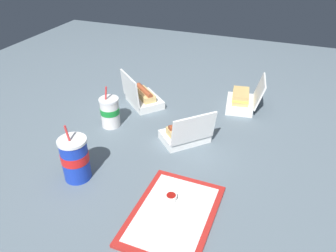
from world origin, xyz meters
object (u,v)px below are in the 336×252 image
(food_tray, at_px, (173,214))
(clamshell_sandwich_center, at_px, (242,100))
(clamshell_hotdog_right, at_px, (143,97))
(soda_cup_left, at_px, (75,158))
(ketchup_cup, at_px, (171,198))
(plastic_fork, at_px, (195,204))
(clamshell_hotdog_left, at_px, (186,133))
(soda_cup_back, at_px, (110,112))

(food_tray, distance_m, clamshell_sandwich_center, 0.82)
(food_tray, xyz_separation_m, clamshell_hotdog_right, (-0.66, -0.41, 0.03))
(soda_cup_left, bearing_deg, food_tray, 82.61)
(clamshell_sandwich_center, bearing_deg, ketchup_cup, -7.54)
(ketchup_cup, height_order, soda_cup_left, soda_cup_left)
(food_tray, bearing_deg, plastic_fork, 138.27)
(plastic_fork, relative_size, soda_cup_left, 0.48)
(clamshell_hotdog_right, distance_m, soda_cup_left, 0.61)
(food_tray, height_order, clamshell_hotdog_left, clamshell_hotdog_left)
(food_tray, bearing_deg, clamshell_hotdog_left, -166.75)
(plastic_fork, distance_m, clamshell_hotdog_right, 0.76)
(plastic_fork, xyz_separation_m, clamshell_hotdog_right, (-0.60, -0.47, 0.03))
(clamshell_sandwich_center, height_order, clamshell_hotdog_left, clamshell_hotdog_left)
(clamshell_hotdog_right, bearing_deg, clamshell_sandwich_center, 107.02)
(ketchup_cup, height_order, clamshell_sandwich_center, clamshell_sandwich_center)
(plastic_fork, distance_m, soda_cup_back, 0.64)
(ketchup_cup, relative_size, plastic_fork, 0.36)
(clamshell_hotdog_right, bearing_deg, food_tray, 32.03)
(ketchup_cup, relative_size, soda_cup_left, 0.17)
(food_tray, xyz_separation_m, clamshell_sandwich_center, (-0.81, 0.07, 0.04))
(soda_cup_back, height_order, soda_cup_left, soda_cup_left)
(food_tray, height_order, soda_cup_left, soda_cup_left)
(clamshell_hotdog_left, bearing_deg, soda_cup_left, -39.25)
(clamshell_sandwich_center, bearing_deg, food_tray, -5.23)
(clamshell_hotdog_left, bearing_deg, soda_cup_back, -89.75)
(plastic_fork, relative_size, clamshell_hotdog_left, 0.44)
(plastic_fork, relative_size, clamshell_hotdog_right, 0.43)
(plastic_fork, xyz_separation_m, clamshell_sandwich_center, (-0.75, 0.02, 0.03))
(plastic_fork, relative_size, soda_cup_back, 0.54)
(food_tray, distance_m, clamshell_hotdog_left, 0.43)
(clamshell_sandwich_center, bearing_deg, clamshell_hotdog_right, -72.98)
(clamshell_hotdog_left, bearing_deg, clamshell_hotdog_right, -127.38)
(clamshell_hotdog_left, bearing_deg, ketchup_cup, 11.10)
(clamshell_hotdog_right, xyz_separation_m, soda_cup_left, (0.61, 0.01, 0.05))
(ketchup_cup, bearing_deg, clamshell_sandwich_center, 172.46)
(soda_cup_back, bearing_deg, plastic_fork, 55.43)
(food_tray, xyz_separation_m, soda_cup_left, (-0.05, -0.40, 0.08))
(clamshell_hotdog_right, xyz_separation_m, clamshell_hotdog_left, (0.24, 0.32, -0.00))
(food_tray, relative_size, soda_cup_back, 1.85)
(clamshell_hotdog_right, bearing_deg, soda_cup_left, 1.24)
(food_tray, relative_size, ketchup_cup, 9.34)
(plastic_fork, distance_m, soda_cup_left, 0.46)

